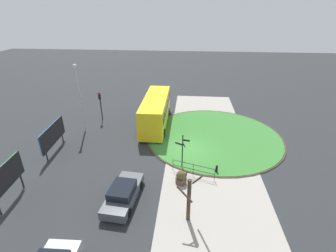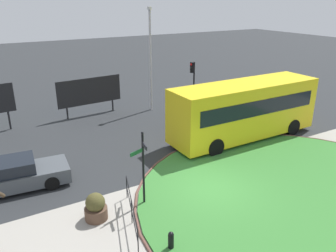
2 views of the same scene
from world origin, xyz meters
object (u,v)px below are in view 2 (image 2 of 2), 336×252
at_px(traffic_light_near, 193,74).
at_px(lamppost_tall, 150,57).
at_px(bollard_foreground, 171,241).
at_px(planter_near_signpost, 96,208).
at_px(signpost_directional, 143,164).
at_px(billboard_right, 89,91).
at_px(bus_yellow, 245,109).
at_px(car_near_lane, 15,175).

height_order(traffic_light_near, lamppost_tall, lamppost_tall).
xyz_separation_m(bollard_foreground, lamppost_tall, (6.47, 13.94, 3.61)).
relative_size(bollard_foreground, planter_near_signpost, 0.65).
height_order(signpost_directional, lamppost_tall, lamppost_tall).
relative_size(traffic_light_near, billboard_right, 0.73).
xyz_separation_m(bollard_foreground, planter_near_signpost, (-1.61, 2.89, 0.14)).
relative_size(signpost_directional, lamppost_tall, 0.43).
relative_size(bus_yellow, planter_near_signpost, 8.42).
distance_m(bus_yellow, lamppost_tall, 8.28).
bearing_deg(signpost_directional, billboard_right, 81.83).
bearing_deg(lamppost_tall, signpost_directional, -118.74).
relative_size(signpost_directional, car_near_lane, 0.69).
relative_size(car_near_lane, traffic_light_near, 1.33).
relative_size(lamppost_tall, planter_near_signpost, 6.65).
bearing_deg(signpost_directional, car_near_lane, 137.57).
relative_size(signpost_directional, planter_near_signpost, 2.88).
xyz_separation_m(signpost_directional, bollard_foreground, (-0.41, -2.89, -1.48)).
xyz_separation_m(car_near_lane, traffic_light_near, (13.50, 6.15, 1.91)).
height_order(signpost_directional, billboard_right, signpost_directional).
distance_m(car_near_lane, planter_near_signpost, 4.61).
distance_m(car_near_lane, traffic_light_near, 14.96).
height_order(bollard_foreground, billboard_right, billboard_right).
height_order(car_near_lane, lamppost_tall, lamppost_tall).
bearing_deg(billboard_right, car_near_lane, -130.63).
xyz_separation_m(car_near_lane, billboard_right, (6.11, 8.24, 1.08)).
xyz_separation_m(car_near_lane, lamppost_tall, (10.41, 7.07, 3.34)).
distance_m(bus_yellow, car_near_lane, 12.71).
distance_m(car_near_lane, lamppost_tall, 13.02).
relative_size(car_near_lane, billboard_right, 0.98).
relative_size(bus_yellow, traffic_light_near, 2.70).
bearing_deg(car_near_lane, traffic_light_near, 29.48).
bearing_deg(bollard_foreground, traffic_light_near, 53.72).
bearing_deg(car_near_lane, bollard_foreground, -55.19).
bearing_deg(bus_yellow, signpost_directional, -158.14).
xyz_separation_m(traffic_light_near, billboard_right, (-7.39, 2.09, -0.83)).
relative_size(bus_yellow, car_near_lane, 2.03).
distance_m(signpost_directional, traffic_light_near, 13.67).
distance_m(bollard_foreground, car_near_lane, 7.92).
xyz_separation_m(bus_yellow, planter_near_signpost, (-10.31, -3.38, -1.30)).
relative_size(traffic_light_near, lamppost_tall, 0.47).
bearing_deg(planter_near_signpost, lamppost_tall, 53.82).
relative_size(bus_yellow, billboard_right, 1.99).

